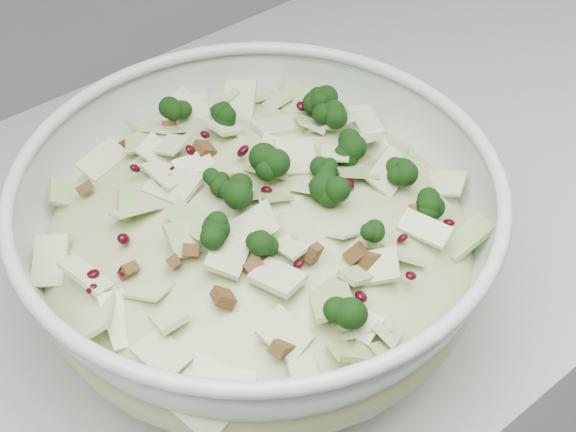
% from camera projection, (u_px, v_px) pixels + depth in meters
% --- Properties ---
extents(mixing_bowl, '(0.42, 0.42, 0.14)m').
position_uv_depth(mixing_bowl, '(259.00, 244.00, 0.61)').
color(mixing_bowl, silver).
rests_on(mixing_bowl, counter).
extents(salad, '(0.37, 0.37, 0.14)m').
position_uv_depth(salad, '(258.00, 222.00, 0.59)').
color(salad, '#AFBB80').
rests_on(salad, mixing_bowl).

